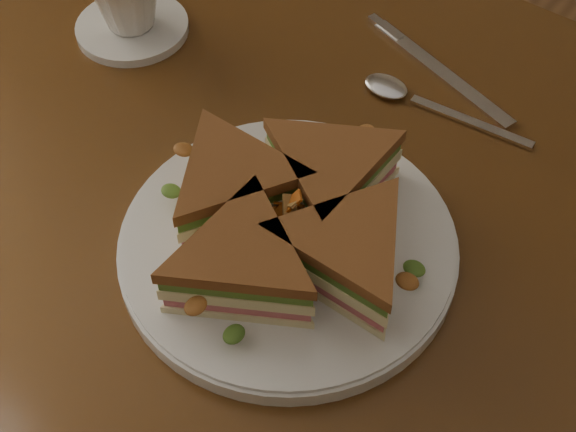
{
  "coord_description": "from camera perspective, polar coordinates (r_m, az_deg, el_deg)",
  "views": [
    {
      "loc": [
        0.25,
        -0.38,
        1.32
      ],
      "look_at": [
        -0.0,
        -0.05,
        0.8
      ],
      "focal_mm": 50.0,
      "sensor_mm": 36.0,
      "label": 1
    }
  ],
  "objects": [
    {
      "name": "sandwich_wedges",
      "position": [
        0.67,
        -0.0,
        -0.27
      ],
      "size": [
        0.26,
        0.26,
        0.06
      ],
      "color": "#FFF2BC",
      "rests_on": "plate"
    },
    {
      "name": "plate",
      "position": [
        0.7,
        -0.0,
        -2.16
      ],
      "size": [
        0.29,
        0.29,
        0.02
      ],
      "primitive_type": "cylinder",
      "color": "white",
      "rests_on": "table"
    },
    {
      "name": "table",
      "position": [
        0.81,
        2.3,
        -4.36
      ],
      "size": [
        1.2,
        0.8,
        0.75
      ],
      "color": "#3C220D",
      "rests_on": "ground"
    },
    {
      "name": "spoon",
      "position": [
        0.84,
        8.39,
        8.49
      ],
      "size": [
        0.18,
        0.04,
        0.01
      ],
      "rotation": [
        0.0,
        0.0,
        0.1
      ],
      "color": "silver",
      "rests_on": "table"
    },
    {
      "name": "crisps_mound",
      "position": [
        0.67,
        -0.0,
        -0.48
      ],
      "size": [
        0.09,
        0.09,
        0.05
      ],
      "primitive_type": null,
      "color": "orange",
      "rests_on": "plate"
    },
    {
      "name": "saucer",
      "position": [
        0.93,
        -11.01,
        13.02
      ],
      "size": [
        0.12,
        0.12,
        0.01
      ],
      "primitive_type": "cylinder",
      "color": "white",
      "rests_on": "table"
    },
    {
      "name": "knife",
      "position": [
        0.88,
        10.18,
        10.51
      ],
      "size": [
        0.21,
        0.07,
        0.0
      ],
      "rotation": [
        0.0,
        0.0,
        -0.29
      ],
      "color": "silver",
      "rests_on": "table"
    }
  ]
}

